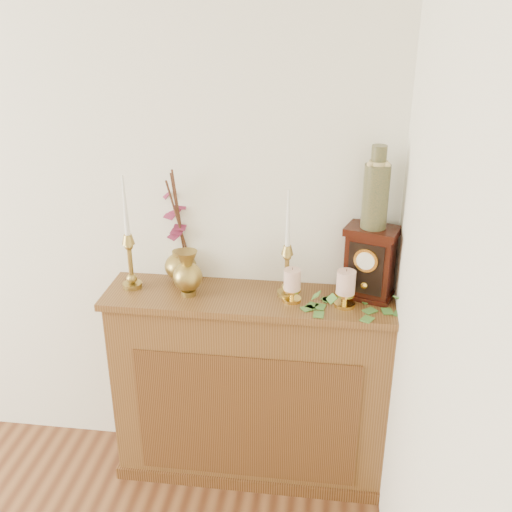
# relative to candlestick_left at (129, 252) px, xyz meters

# --- Properties ---
(console_shelf) EXTENTS (1.24, 0.34, 0.93)m
(console_shelf) POSITION_rel_candlestick_left_xyz_m (0.52, -0.01, -0.66)
(console_shelf) COLOR brown
(console_shelf) RESTS_ON ground
(candlestick_left) EXTENTS (0.08, 0.08, 0.50)m
(candlestick_left) POSITION_rel_candlestick_left_xyz_m (0.00, 0.00, 0.00)
(candlestick_left) COLOR olive
(candlestick_left) RESTS_ON console_shelf
(candlestick_center) EXTENTS (0.08, 0.08, 0.46)m
(candlestick_center) POSITION_rel_candlestick_left_xyz_m (0.67, 0.01, -0.01)
(candlestick_center) COLOR olive
(candlestick_center) RESTS_ON console_shelf
(bud_vase) EXTENTS (0.12, 0.12, 0.20)m
(bud_vase) POSITION_rel_candlestick_left_xyz_m (0.26, -0.04, -0.07)
(bud_vase) COLOR olive
(bud_vase) RESTS_ON console_shelf
(ginger_jar) EXTENTS (0.21, 0.23, 0.52)m
(ginger_jar) POSITION_rel_candlestick_left_xyz_m (0.18, 0.14, 0.07)
(ginger_jar) COLOR olive
(ginger_jar) RESTS_ON console_shelf
(pillar_candle_left) EXTENTS (0.08, 0.08, 0.15)m
(pillar_candle_left) POSITION_rel_candlestick_left_xyz_m (0.69, -0.04, -0.08)
(pillar_candle_left) COLOR #E3BB4F
(pillar_candle_left) RESTS_ON console_shelf
(pillar_candle_right) EXTENTS (0.09, 0.09, 0.17)m
(pillar_candle_right) POSITION_rel_candlestick_left_xyz_m (0.91, -0.05, -0.08)
(pillar_candle_right) COLOR #E3BB4F
(pillar_candle_right) RESTS_ON console_shelf
(ivy_garland) EXTENTS (0.49, 0.22, 0.08)m
(ivy_garland) POSITION_rel_candlestick_left_xyz_m (0.96, -0.09, -0.15)
(ivy_garland) COLOR #41752C
(ivy_garland) RESTS_ON console_shelf
(mantel_clock) EXTENTS (0.24, 0.20, 0.31)m
(mantel_clock) POSITION_rel_candlestick_left_xyz_m (1.00, 0.05, -0.01)
(mantel_clock) COLOR #36100A
(mantel_clock) RESTS_ON console_shelf
(ceramic_vase) EXTENTS (0.10, 0.10, 0.33)m
(ceramic_vase) POSITION_rel_candlestick_left_xyz_m (1.00, 0.05, 0.29)
(ceramic_vase) COLOR #172F25
(ceramic_vase) RESTS_ON mantel_clock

